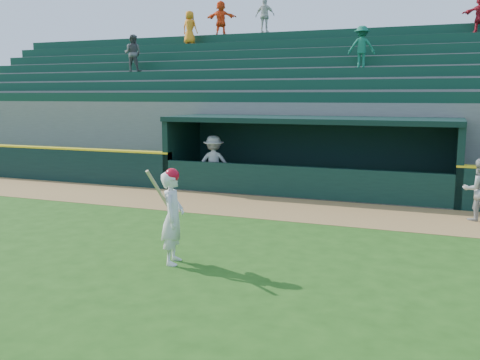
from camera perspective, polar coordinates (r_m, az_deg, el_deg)
The scene contains 7 objects.
ground at distance 10.72m, azimuth -3.16°, elevation -8.14°, with size 120.00×120.00×0.00m, color #224D13.
warning_track at distance 15.17m, azimuth 4.57°, elevation -3.02°, with size 40.00×3.00×0.01m, color olive.
dugout_player_front at distance 14.81m, azimuth 24.06°, elevation -0.97°, with size 0.77×0.60×1.59m, color #A5A59F.
dugout_player_inside at distance 17.98m, azimuth -2.82°, elevation 1.84°, with size 1.18×0.68×1.83m, color #ACACA7.
dugout at distance 17.92m, azimuth 7.53°, elevation 3.17°, with size 9.40×2.80×2.46m.
stands at distance 22.31m, azimuth 10.46°, elevation 6.91°, with size 34.50×6.25×7.53m.
batter_at_plate at distance 10.14m, azimuth -7.20°, elevation -3.83°, with size 0.60×0.83×1.84m.
Camera 1 is at (4.29, -9.30, 3.16)m, focal length 40.00 mm.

